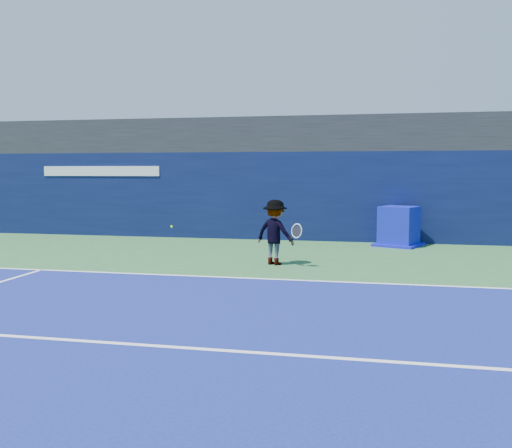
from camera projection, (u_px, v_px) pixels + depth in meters
The scene contains 8 objects.
ground at pixel (205, 311), 9.63m from camera, with size 80.00×80.00×0.00m, color #2D6432.
baseline at pixel (246, 278), 12.55m from camera, with size 24.00×0.10×0.01m, color white.
service_line at pixel (162, 346), 7.68m from camera, with size 24.00×0.10×0.01m, color white.
stadium_band at pixel (299, 136), 20.49m from camera, with size 36.00×3.00×1.20m, color black.
back_wall_assembly at pixel (294, 196), 19.71m from camera, with size 36.00×1.03×3.00m.
equipment_cart at pixel (399, 228), 17.95m from camera, with size 1.70×1.70×1.25m.
tennis_player at pixel (275, 232), 14.35m from camera, with size 1.35×0.96×1.64m.
tennis_ball at pixel (172, 227), 15.12m from camera, with size 0.06×0.06×0.06m.
Camera 1 is at (2.80, -9.06, 2.37)m, focal length 40.00 mm.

